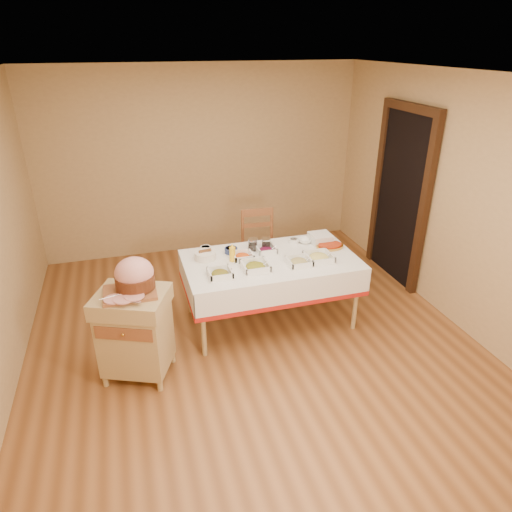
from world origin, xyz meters
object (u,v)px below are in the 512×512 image
(bread_basket, at_px, (205,255))
(butcher_cart, at_px, (135,330))
(mustard_bottle, at_px, (232,253))
(plate_stack, at_px, (321,238))
(ham_on_board, at_px, (134,278))
(dining_table, at_px, (270,272))
(preserve_jar_right, at_px, (266,245))
(dining_chair, at_px, (260,248))
(brass_platter, at_px, (330,246))
(preserve_jar_left, at_px, (253,245))

(bread_basket, bearing_deg, butcher_cart, -138.00)
(mustard_bottle, bearing_deg, plate_stack, 9.84)
(ham_on_board, bearing_deg, butcher_cart, -141.98)
(dining_table, xyz_separation_m, preserve_jar_right, (0.03, 0.24, 0.22))
(dining_chair, xyz_separation_m, brass_platter, (0.59, -0.74, 0.28))
(dining_chair, bearing_deg, butcher_cart, -139.71)
(brass_platter, bearing_deg, butcher_cart, -164.39)
(preserve_jar_left, bearing_deg, ham_on_board, -149.86)
(preserve_jar_left, bearing_deg, plate_stack, -0.73)
(preserve_jar_right, xyz_separation_m, bread_basket, (-0.69, -0.04, -0.02))
(plate_stack, height_order, brass_platter, plate_stack)
(ham_on_board, bearing_deg, preserve_jar_left, 30.14)
(mustard_bottle, bearing_deg, preserve_jar_right, 21.98)
(ham_on_board, distance_m, plate_stack, 2.22)
(ham_on_board, relative_size, preserve_jar_right, 3.62)
(mustard_bottle, bearing_deg, preserve_jar_left, 35.36)
(dining_table, distance_m, dining_chair, 0.85)
(preserve_jar_right, bearing_deg, butcher_cart, -152.88)
(dining_chair, xyz_separation_m, preserve_jar_right, (-0.11, -0.59, 0.32))
(bread_basket, bearing_deg, mustard_bottle, -25.82)
(dining_chair, bearing_deg, bread_basket, -141.51)
(butcher_cart, bearing_deg, mustard_bottle, 29.07)
(dining_chair, relative_size, ham_on_board, 2.04)
(dining_chair, bearing_deg, preserve_jar_left, -114.36)
(ham_on_board, distance_m, brass_platter, 2.22)
(preserve_jar_left, distance_m, bread_basket, 0.55)
(dining_chair, distance_m, brass_platter, 0.99)
(ham_on_board, xyz_separation_m, preserve_jar_left, (1.29, 0.75, -0.18))
(dining_table, height_order, butcher_cart, butcher_cart)
(dining_chair, relative_size, mustard_bottle, 5.00)
(butcher_cart, xyz_separation_m, preserve_jar_right, (1.48, 0.76, 0.33))
(preserve_jar_left, bearing_deg, dining_chair, 65.64)
(dining_table, height_order, preserve_jar_right, preserve_jar_right)
(dining_chair, xyz_separation_m, bread_basket, (-0.80, -0.63, 0.30))
(mustard_bottle, height_order, plate_stack, mustard_bottle)
(preserve_jar_right, relative_size, plate_stack, 0.56)
(dining_chair, height_order, preserve_jar_left, dining_chair)
(dining_chair, distance_m, ham_on_board, 2.08)
(preserve_jar_right, bearing_deg, preserve_jar_left, 170.01)
(butcher_cart, relative_size, mustard_bottle, 4.45)
(preserve_jar_right, relative_size, mustard_bottle, 0.68)
(bread_basket, relative_size, brass_platter, 0.71)
(dining_table, relative_size, mustard_bottle, 9.36)
(dining_table, relative_size, butcher_cart, 2.11)
(butcher_cart, distance_m, dining_chair, 2.08)
(ham_on_board, xyz_separation_m, plate_stack, (2.09, 0.74, -0.19))
(butcher_cart, relative_size, preserve_jar_left, 6.46)
(dining_table, distance_m, mustard_bottle, 0.47)
(preserve_jar_right, bearing_deg, mustard_bottle, -158.02)
(butcher_cart, bearing_deg, plate_stack, 19.93)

